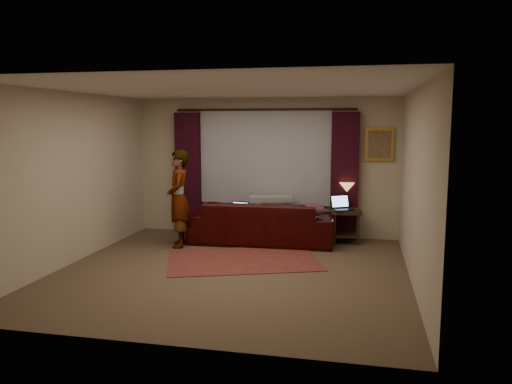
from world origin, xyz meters
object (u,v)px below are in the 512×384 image
at_px(sofa, 262,214).
at_px(laptop_sofa, 238,209).
at_px(laptop_table, 343,203).
at_px(tiffany_lamp, 347,195).
at_px(person, 179,199).
at_px(end_table, 345,226).

xyz_separation_m(sofa, laptop_sofa, (-0.38, -0.25, 0.11)).
xyz_separation_m(laptop_sofa, laptop_table, (1.81, 0.41, 0.11)).
bearing_deg(tiffany_lamp, laptop_sofa, -158.56).
bearing_deg(person, end_table, 88.23).
bearing_deg(laptop_sofa, laptop_table, 21.28).
bearing_deg(end_table, sofa, -168.27).
distance_m(laptop_sofa, end_table, 1.95).
height_order(laptop_sofa, tiffany_lamp, tiffany_lamp).
relative_size(tiffany_lamp, person, 0.27).
relative_size(tiffany_lamp, laptop_table, 1.17).
xyz_separation_m(laptop_sofa, person, (-0.96, -0.34, 0.21)).
relative_size(laptop_sofa, person, 0.20).
bearing_deg(laptop_table, sofa, 157.23).
distance_m(sofa, person, 1.50).
relative_size(sofa, laptop_sofa, 7.49).
xyz_separation_m(end_table, tiffany_lamp, (0.02, 0.18, 0.53)).
bearing_deg(laptop_table, tiffany_lamp, 52.73).
bearing_deg(laptop_table, person, 165.99).
relative_size(end_table, laptop_table, 1.60).
height_order(sofa, end_table, sofa).
xyz_separation_m(tiffany_lamp, laptop_table, (-0.05, -0.32, -0.10)).
height_order(sofa, laptop_sofa, sofa).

